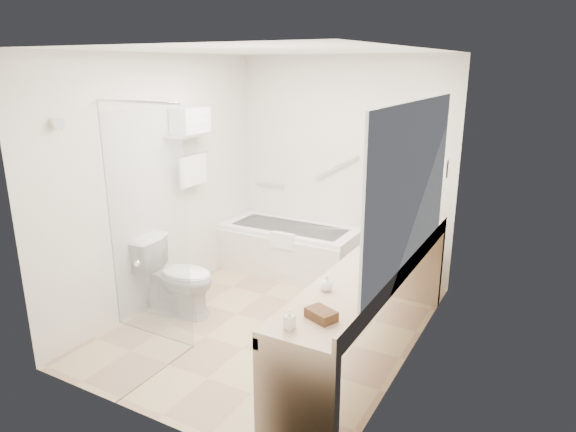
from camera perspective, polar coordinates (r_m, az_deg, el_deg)
The scene contains 25 objects.
floor at distance 5.04m, azimuth -1.69°, elevation -11.84°, with size 3.20×3.20×0.00m, color tan.
ceiling at distance 4.43m, azimuth -1.97°, elevation 17.91°, with size 2.60×3.20×0.10m, color white.
wall_back at distance 5.97m, azimuth 6.08°, elevation 5.41°, with size 2.60×0.10×2.50m, color beige.
wall_front at distance 3.37m, azimuth -15.90°, elevation -3.97°, with size 2.60×0.10×2.50m, color beige.
wall_left at distance 5.34m, azimuth -13.92°, elevation 3.69°, with size 0.10×3.20×2.50m, color beige.
wall_right at distance 4.09m, azimuth 14.04°, elevation -0.20°, with size 0.10×3.20×2.50m, color beige.
bathtub at distance 6.13m, azimuth 0.17°, elevation -3.67°, with size 1.60×0.73×0.59m.
grab_bar_short at distance 6.42m, azimuth -1.98°, elevation 3.54°, with size 0.03×0.03×0.40m, color silver.
grab_bar_long at distance 5.96m, azimuth 5.48°, elevation 5.39°, with size 0.03×0.03×0.60m, color silver.
shower_enclosure at distance 4.30m, azimuth -15.46°, elevation -2.07°, with size 0.96×0.91×2.11m.
towel_shelf at distance 5.43m, azimuth -10.75°, elevation 9.49°, with size 0.24×0.55×0.81m.
vanity_counter at distance 4.24m, azimuth 9.30°, elevation -8.10°, with size 0.55×2.70×0.95m.
sink at distance 4.52m, azimuth 11.51°, elevation -4.19°, with size 0.40×0.52×0.14m, color white.
faucet at distance 4.44m, azimuth 13.37°, elevation -3.16°, with size 0.03×0.03×0.14m, color silver.
mirror at distance 3.88m, azimuth 13.61°, elevation 3.51°, with size 0.02×2.00×1.20m, color #ACB2B8.
hairdryer_unit at distance 5.05m, azimuth 16.83°, elevation 5.06°, with size 0.08×0.10×0.18m, color silver.
toilet at distance 5.20m, azimuth -12.24°, elevation -6.60°, with size 0.43×0.78×0.76m, color white.
amenity_basket at distance 3.29m, azimuth 3.71°, elevation -10.86°, with size 0.19×0.13×0.06m, color #442B18.
soap_bottle_a at distance 3.18m, azimuth 0.15°, elevation -11.92°, with size 0.06×0.13×0.06m, color silver.
soap_bottle_b at distance 3.67m, azimuth 4.28°, elevation -7.59°, with size 0.09×0.12×0.09m, color silver.
water_bottle_left at distance 4.56m, azimuth 11.09°, elevation -2.36°, with size 0.06×0.06×0.20m.
water_bottle_mid at distance 4.91m, azimuth 13.50°, elevation -1.14°, with size 0.06×0.06×0.20m.
water_bottle_right at distance 4.72m, azimuth 12.02°, elevation -1.70°, with size 0.06×0.06×0.21m.
drinking_glass_near at distance 4.46m, azimuth 9.17°, elevation -3.34°, with size 0.07×0.07×0.08m, color silver.
drinking_glass_far at distance 4.67m, azimuth 12.05°, elevation -2.59°, with size 0.06×0.06×0.08m, color silver.
Camera 1 is at (2.27, -3.81, 2.39)m, focal length 32.00 mm.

